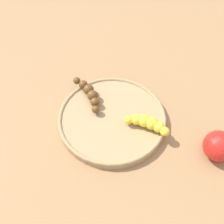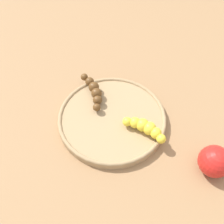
% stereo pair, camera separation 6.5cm
% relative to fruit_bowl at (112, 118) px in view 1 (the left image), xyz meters
% --- Properties ---
extents(ground_plane, '(2.40, 2.40, 0.00)m').
position_rel_fruit_bowl_xyz_m(ground_plane, '(0.00, 0.00, -0.01)').
color(ground_plane, '#936D47').
extents(fruit_bowl, '(0.28, 0.28, 0.02)m').
position_rel_fruit_bowl_xyz_m(fruit_bowl, '(0.00, 0.00, 0.00)').
color(fruit_bowl, '#A08259').
rests_on(fruit_bowl, ground_plane).
extents(banana_yellow, '(0.11, 0.06, 0.03)m').
position_rel_fruit_bowl_xyz_m(banana_yellow, '(-0.09, 0.03, 0.02)').
color(banana_yellow, yellow).
rests_on(banana_yellow, fruit_bowl).
extents(banana_overripe, '(0.08, 0.12, 0.03)m').
position_rel_fruit_bowl_xyz_m(banana_overripe, '(0.07, -0.06, 0.02)').
color(banana_overripe, '#593819').
rests_on(banana_overripe, fruit_bowl).
extents(apple_red, '(0.07, 0.07, 0.07)m').
position_rel_fruit_bowl_xyz_m(apple_red, '(-0.25, 0.08, 0.02)').
color(apple_red, red).
rests_on(apple_red, ground_plane).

